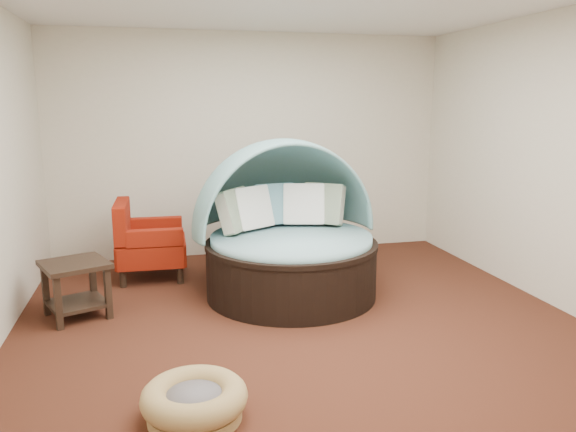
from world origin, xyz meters
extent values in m
plane|color=#482214|center=(0.00, 0.00, 0.00)|extent=(5.00, 5.00, 0.00)
plane|color=beige|center=(0.00, 2.50, 1.40)|extent=(5.00, 0.00, 5.00)
plane|color=beige|center=(0.00, -2.50, 1.40)|extent=(5.00, 0.00, 5.00)
plane|color=beige|center=(2.50, 0.00, 1.40)|extent=(0.00, 5.00, 5.00)
cylinder|color=black|center=(0.09, 0.72, 0.26)|extent=(1.95, 1.95, 0.52)
cylinder|color=black|center=(0.09, 0.72, 0.54)|extent=(1.97, 1.97, 0.05)
cylinder|color=#85B5C1|center=(0.09, 0.72, 0.58)|extent=(1.84, 1.84, 0.11)
cube|color=#366243|center=(-0.45, 0.95, 0.87)|extent=(0.46, 0.50, 0.46)
cube|color=white|center=(-0.25, 1.03, 0.87)|extent=(0.50, 0.44, 0.46)
cube|color=#649CAE|center=(0.02, 1.19, 0.87)|extent=(0.47, 0.31, 0.46)
cube|color=white|center=(0.33, 1.12, 0.87)|extent=(0.49, 0.35, 0.46)
cube|color=#366243|center=(0.54, 1.09, 0.87)|extent=(0.50, 0.46, 0.46)
cylinder|color=olive|center=(-1.04, -1.36, 0.03)|extent=(0.65, 0.65, 0.07)
torus|color=olive|center=(-1.04, -1.36, 0.15)|extent=(0.74, 0.74, 0.17)
cylinder|color=#605C61|center=(-1.04, -1.36, 0.12)|extent=(0.44, 0.44, 0.10)
cylinder|color=black|center=(-1.60, 1.38, 0.09)|extent=(0.07, 0.07, 0.18)
cylinder|color=black|center=(-1.59, 1.98, 0.09)|extent=(0.07, 0.07, 0.18)
cylinder|color=black|center=(-1.00, 1.37, 0.09)|extent=(0.07, 0.07, 0.18)
cylinder|color=black|center=(-0.98, 1.97, 0.09)|extent=(0.07, 0.07, 0.18)
cube|color=#7F0800|center=(-1.29, 1.67, 0.31)|extent=(0.77, 0.77, 0.26)
cube|color=#7F0800|center=(-1.59, 1.68, 0.66)|extent=(0.16, 0.76, 0.44)
cube|color=#7F0800|center=(-1.25, 1.35, 0.53)|extent=(0.60, 0.14, 0.18)
cube|color=#7F0800|center=(-1.23, 1.99, 0.53)|extent=(0.60, 0.14, 0.18)
cube|color=black|center=(-1.97, 0.61, 0.50)|extent=(0.71, 0.71, 0.04)
cube|color=black|center=(-1.97, 0.61, 0.13)|extent=(0.63, 0.63, 0.03)
cube|color=black|center=(-2.08, 0.32, 0.24)|extent=(0.07, 0.07, 0.48)
cube|color=black|center=(-2.25, 0.73, 0.24)|extent=(0.07, 0.07, 0.48)
cube|color=black|center=(-1.68, 0.49, 0.24)|extent=(0.07, 0.07, 0.48)
cube|color=black|center=(-1.85, 0.90, 0.24)|extent=(0.07, 0.07, 0.48)
camera|label=1|loc=(-1.22, -4.61, 1.95)|focal=35.00mm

